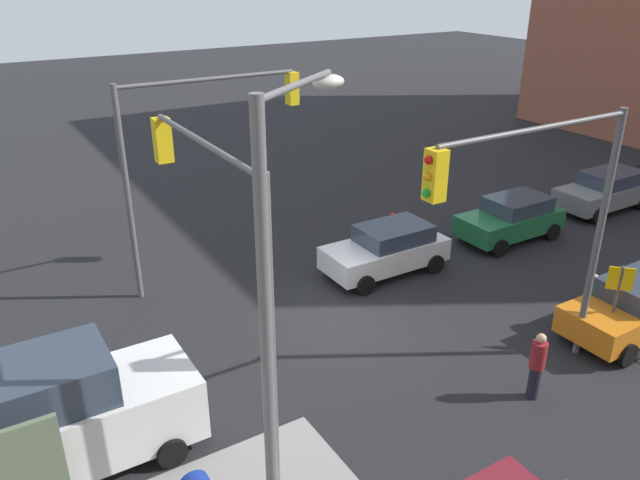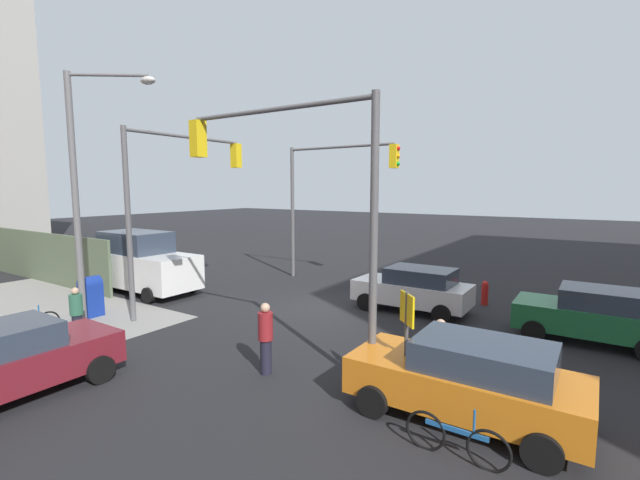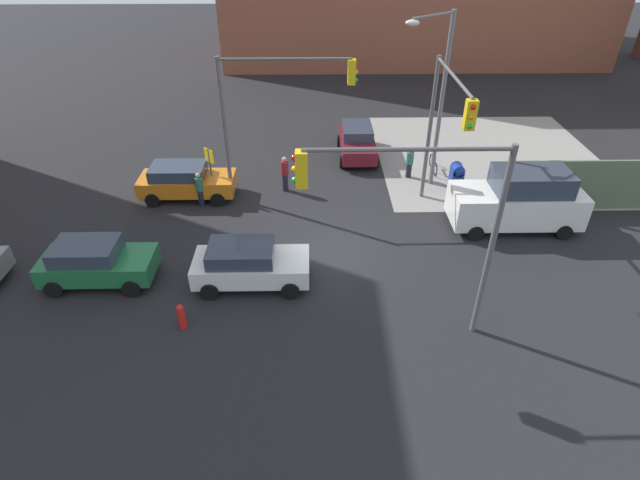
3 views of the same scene
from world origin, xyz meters
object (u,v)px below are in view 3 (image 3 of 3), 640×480
object	(u,v)px
bicycle_leaning_on_fence	(433,165)
pedestrian_waiting	(200,189)
traffic_signal_se_corner	(420,208)
pedestrian_walking_north	(410,162)
street_lamp_corner	(438,91)
traffic_signal_ne_corner	(444,118)
sedan_white	(249,264)
bicycle_at_crosswalk	(189,177)
mailbox_blue	(456,177)
coupe_maroon	(357,141)
hatchback_green	(96,262)
hatchback_orange	(185,181)
pedestrian_crossing	(285,173)
traffic_signal_nw_corner	(274,101)
van_white_delivery	(519,200)
fire_hydrant	(181,316)

from	to	relation	value
bicycle_leaning_on_fence	pedestrian_waiting	bearing A→B (deg)	-163.41
traffic_signal_se_corner	pedestrian_walking_north	distance (m)	11.81
street_lamp_corner	traffic_signal_ne_corner	bearing A→B (deg)	-97.26
sedan_white	bicycle_at_crosswalk	world-z (taller)	sedan_white
traffic_signal_se_corner	mailbox_blue	size ratio (longest dim) A/B	4.55
coupe_maroon	hatchback_green	xyz separation A→B (m)	(-10.34, -10.87, -0.00)
sedan_white	coupe_maroon	distance (m)	12.08
traffic_signal_ne_corner	pedestrian_waiting	xyz separation A→B (m)	(-10.30, 1.37, -3.77)
hatchback_green	bicycle_at_crosswalk	size ratio (longest dim) A/B	2.28
hatchback_orange	pedestrian_crossing	size ratio (longest dim) A/B	2.49
hatchback_orange	traffic_signal_se_corner	bearing A→B (deg)	-45.84
traffic_signal_nw_corner	bicycle_at_crosswalk	size ratio (longest dim) A/B	3.71
bicycle_leaning_on_fence	bicycle_at_crosswalk	bearing A→B (deg)	-174.49
bicycle_leaning_on_fence	bicycle_at_crosswalk	world-z (taller)	same
pedestrian_waiting	pedestrian_walking_north	xyz separation A→B (m)	(10.00, 2.70, -0.04)
coupe_maroon	traffic_signal_ne_corner	bearing A→B (deg)	-68.07
traffic_signal_ne_corner	hatchback_orange	bearing A→B (deg)	168.68
hatchback_orange	bicycle_at_crosswalk	world-z (taller)	hatchback_orange
mailbox_blue	bicycle_at_crosswalk	world-z (taller)	mailbox_blue
hatchback_orange	pedestrian_waiting	size ratio (longest dim) A/B	2.65
hatchback_orange	hatchback_green	xyz separation A→B (m)	(-1.93, -6.33, -0.00)
coupe_maroon	bicycle_leaning_on_fence	world-z (taller)	coupe_maroon
hatchback_green	pedestrian_crossing	xyz separation A→B (m)	(6.57, 6.88, 0.08)
van_white_delivery	bicycle_leaning_on_fence	world-z (taller)	van_white_delivery
coupe_maroon	pedestrian_walking_north	world-z (taller)	coupe_maroon
traffic_signal_nw_corner	pedestrian_waiting	size ratio (longest dim) A/B	3.94
traffic_signal_se_corner	pedestrian_walking_north	xyz separation A→B (m)	(1.94, 11.00, -3.83)
coupe_maroon	bicycle_leaning_on_fence	bearing A→B (deg)	-27.60
traffic_signal_nw_corner	coupe_maroon	xyz separation A→B (m)	(4.04, 4.70, -3.81)
pedestrian_walking_north	pedestrian_crossing	bearing A→B (deg)	32.14
pedestrian_crossing	street_lamp_corner	bearing A→B (deg)	-83.66
coupe_maroon	bicycle_leaning_on_fence	xyz separation A→B (m)	(3.82, -2.00, -0.50)
fire_hydrant	sedan_white	world-z (taller)	sedan_white
coupe_maroon	van_white_delivery	world-z (taller)	van_white_delivery
hatchback_green	bicycle_at_crosswalk	bearing A→B (deg)	77.07
bicycle_leaning_on_fence	hatchback_green	bearing A→B (deg)	-147.94
street_lamp_corner	sedan_white	xyz separation A→B (m)	(-7.91, -7.48, -3.86)
mailbox_blue	hatchback_orange	world-z (taller)	hatchback_orange
sedan_white	van_white_delivery	size ratio (longest dim) A/B	0.77
traffic_signal_nw_corner	pedestrian_crossing	distance (m)	3.81
traffic_signal_se_corner	pedestrian_waiting	size ratio (longest dim) A/B	3.94
traffic_signal_ne_corner	van_white_delivery	xyz separation A→B (m)	(3.47, -0.63, -3.35)
pedestrian_crossing	hatchback_green	bearing A→B (deg)	139.48
pedestrian_walking_north	bicycle_at_crosswalk	size ratio (longest dim) A/B	0.91
traffic_signal_ne_corner	traffic_signal_nw_corner	bearing A→B (deg)	162.98
mailbox_blue	hatchback_orange	size ratio (longest dim) A/B	0.33
hatchback_orange	van_white_delivery	xyz separation A→B (m)	(14.60, -2.86, 0.44)
mailbox_blue	pedestrian_waiting	distance (m)	12.06
traffic_signal_se_corner	traffic_signal_ne_corner	world-z (taller)	same
mailbox_blue	pedestrian_walking_north	xyz separation A→B (m)	(-2.00, 1.50, 0.06)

